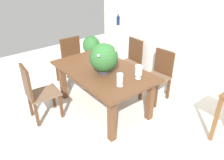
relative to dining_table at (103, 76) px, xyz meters
The scene contains 17 objects.
ground_plane 0.63m from the dining_table, 90.00° to the right, with size 7.04×7.04×0.00m, color silver.
back_wall 2.59m from the dining_table, 90.00° to the left, with size 6.40×0.10×2.60m, color beige.
dining_table is the anchor object (origin of this frame).
chair_far_right 1.07m from the dining_table, 69.34° to the left, with size 0.46×0.51×0.91m.
chair_far_left 1.07m from the dining_table, 110.94° to the left, with size 0.43×0.48×0.93m.
chair_near_left 1.08m from the dining_table, 111.41° to the right, with size 0.44×0.50×0.97m.
chair_head_end 1.13m from the dining_table, behind, with size 0.42×0.45×1.02m.
flower_centerpiece 0.38m from the dining_table, 23.88° to the right, with size 0.45×0.45×0.48m.
crystal_vase_left 0.62m from the dining_table, 12.06° to the right, with size 0.09×0.09×0.19m.
crystal_vase_center_near 0.46m from the dining_table, 165.22° to the left, with size 0.08×0.08×0.18m.
crystal_vase_right 0.67m from the dining_table, 22.26° to the left, with size 0.11×0.11×0.21m.
wine_glass 0.63m from the dining_table, 144.99° to the left, with size 0.07×0.07×0.15m.
kitchen_counter 1.69m from the dining_table, 108.10° to the left, with size 1.90×0.67×0.96m, color silver.
wine_bottle_green 1.62m from the dining_table, 113.55° to the left, with size 0.08×0.08×0.25m.
wine_bottle_amber 2.00m from the dining_table, 132.49° to the left, with size 0.08×0.08×0.25m.
wine_bottle_tall 1.89m from the dining_table, 102.29° to the left, with size 0.07×0.07×0.24m.
potted_plant_floor 2.25m from the dining_table, 151.05° to the left, with size 0.45×0.45×0.61m.
Camera 1 is at (2.61, -1.81, 2.32)m, focal length 35.40 mm.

